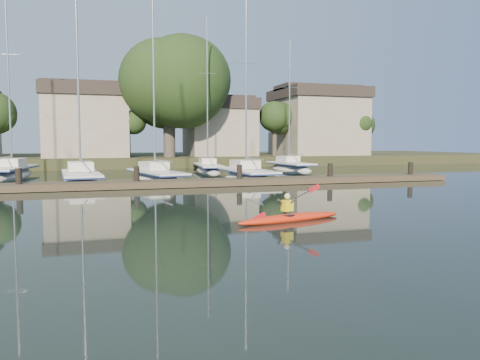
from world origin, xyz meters
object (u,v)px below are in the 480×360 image
object	(u,v)px
sailboat_3	(247,182)
sailboat_5	(11,178)
dock	(190,183)
sailboat_1	(81,186)
sailboat_6	(208,173)
sailboat_7	(290,171)
kayak	(290,216)
sailboat_2	(156,183)

from	to	relation	value
sailboat_3	sailboat_5	bearing A→B (deg)	150.25
dock	sailboat_3	xyz separation A→B (m)	(4.85, 4.22, -0.41)
sailboat_1	sailboat_5	xyz separation A→B (m)	(-5.29, 8.09, 0.01)
sailboat_5	sailboat_1	bearing A→B (deg)	-49.33
dock	sailboat_6	bearing A→B (deg)	72.59
dock	sailboat_5	world-z (taller)	sailboat_5
sailboat_5	sailboat_7	distance (m)	23.50
kayak	sailboat_2	xyz separation A→B (m)	(-2.14, 17.80, -0.34)
sailboat_2	sailboat_3	size ratio (longest dim) A/B	1.08
kayak	sailboat_6	bearing A→B (deg)	68.82
kayak	sailboat_2	world-z (taller)	sailboat_2
dock	sailboat_1	size ratio (longest dim) A/B	2.28
sailboat_3	sailboat_1	bearing A→B (deg)	175.91
kayak	sailboat_6	size ratio (longest dim) A/B	0.28
sailboat_6	sailboat_5	bearing A→B (deg)	-170.61
dock	sailboat_3	distance (m)	6.44
sailboat_1	sailboat_6	size ratio (longest dim) A/B	1.02
sailboat_5	sailboat_7	bearing A→B (deg)	9.97
sailboat_6	kayak	bearing A→B (deg)	-92.27
sailboat_1	sailboat_7	world-z (taller)	sailboat_1
sailboat_3	sailboat_6	xyz separation A→B (m)	(-0.53, 9.57, 0.03)
dock	sailboat_7	bearing A→B (deg)	48.43
kayak	sailboat_2	distance (m)	17.93
kayak	sailboat_5	distance (m)	28.05
kayak	sailboat_5	world-z (taller)	sailboat_5
sailboat_2	sailboat_5	bearing A→B (deg)	131.88
sailboat_5	sailboat_7	size ratio (longest dim) A/B	1.20
kayak	sailboat_7	size ratio (longest dim) A/B	0.31
sailboat_1	sailboat_5	size ratio (longest dim) A/B	0.95
sailboat_5	sailboat_6	bearing A→B (deg)	11.67
sailboat_7	sailboat_5	bearing A→B (deg)	179.33
sailboat_6	sailboat_7	size ratio (longest dim) A/B	1.11
sailboat_1	sailboat_2	xyz separation A→B (m)	(4.79, 0.63, 0.02)
kayak	sailboat_3	distance (m)	17.29
sailboat_1	sailboat_3	distance (m)	10.94
sailboat_5	sailboat_6	xyz separation A→B (m)	(15.69, 1.14, 0.03)
kayak	sailboat_1	world-z (taller)	sailboat_1
sailboat_5	sailboat_2	bearing A→B (deg)	-28.98
kayak	dock	world-z (taller)	kayak
sailboat_2	sailboat_3	xyz separation A→B (m)	(6.14, -0.98, -0.02)
dock	sailboat_6	world-z (taller)	sailboat_6
sailboat_7	sailboat_1	bearing A→B (deg)	-156.57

